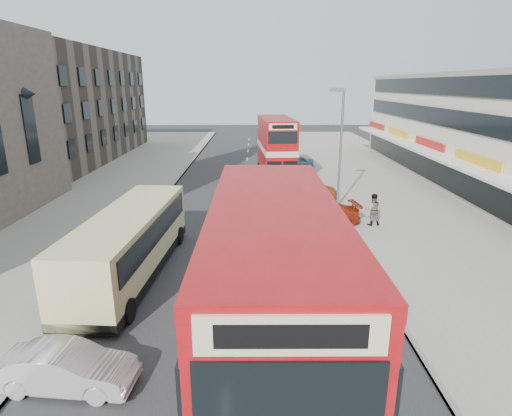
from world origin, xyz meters
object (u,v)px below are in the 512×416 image
(street_lamp, at_px, (340,140))
(car_right_b, at_px, (304,192))
(car_right_a, at_px, (318,215))
(bus_second, at_px, (276,149))
(car_left_front, at_px, (67,368))
(car_right_c, at_px, (295,162))
(bus_main, at_px, (273,319))
(cyclist, at_px, (306,201))
(coach, at_px, (130,241))
(pedestrian_near, at_px, (373,209))

(street_lamp, height_order, car_right_b, street_lamp)
(car_right_a, relative_size, car_right_b, 1.07)
(street_lamp, distance_m, car_right_a, 5.77)
(bus_second, relative_size, car_right_b, 2.09)
(car_left_front, xyz_separation_m, car_right_c, (9.56, 32.37, -0.01))
(street_lamp, bearing_deg, bus_main, -105.50)
(cyclist, bearing_deg, bus_main, -104.61)
(car_right_a, relative_size, cyclist, 2.40)
(bus_main, bearing_deg, street_lamp, -105.43)
(car_right_a, bearing_deg, car_left_front, -40.54)
(bus_second, distance_m, cyclist, 10.10)
(street_lamp, relative_size, car_right_a, 1.63)
(street_lamp, xyz_separation_m, cyclist, (-2.15, -0.42, -4.08))
(street_lamp, relative_size, car_right_c, 2.21)
(bus_second, bearing_deg, bus_main, 82.77)
(street_lamp, xyz_separation_m, car_right_a, (-1.82, -3.67, -4.06))
(cyclist, bearing_deg, car_right_b, 81.37)
(coach, height_order, car_left_front, coach)
(coach, distance_m, car_right_a, 11.64)
(street_lamp, xyz_separation_m, bus_second, (-3.74, 9.33, -1.98))
(car_right_b, relative_size, car_right_c, 1.26)
(coach, bearing_deg, cyclist, 50.99)
(cyclist, bearing_deg, car_left_front, -122.22)
(street_lamp, distance_m, coach, 15.67)
(car_right_c, height_order, cyclist, cyclist)
(pedestrian_near, bearing_deg, cyclist, -46.57)
(car_right_b, bearing_deg, coach, -33.29)
(car_left_front, bearing_deg, car_right_c, -10.98)
(bus_main, distance_m, coach, 10.62)
(bus_second, distance_m, car_left_front, 28.16)
(car_right_a, xyz_separation_m, cyclist, (-0.32, 3.25, -0.01))
(pedestrian_near, bearing_deg, car_left_front, 46.04)
(car_right_c, height_order, pedestrian_near, pedestrian_near)
(pedestrian_near, bearing_deg, coach, 24.89)
(bus_second, relative_size, car_left_front, 2.50)
(bus_second, xyz_separation_m, car_right_a, (1.91, -13.00, -2.08))
(bus_second, height_order, car_left_front, bus_second)
(car_right_a, relative_size, pedestrian_near, 2.52)
(pedestrian_near, bearing_deg, bus_main, 64.11)
(street_lamp, relative_size, pedestrian_near, 4.11)
(bus_main, bearing_deg, car_right_a, -102.59)
(car_left_front, bearing_deg, cyclist, -21.66)
(car_right_b, bearing_deg, car_right_a, 5.23)
(bus_main, distance_m, bus_second, 28.38)
(bus_second, height_order, car_right_b, bus_second)
(car_right_b, bearing_deg, cyclist, -0.03)
(car_right_a, height_order, cyclist, cyclist)
(bus_second, xyz_separation_m, car_right_b, (1.74, -7.27, -2.16))
(car_left_front, bearing_deg, car_right_a, -27.69)
(pedestrian_near, distance_m, cyclist, 5.01)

